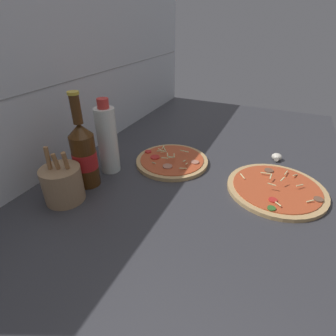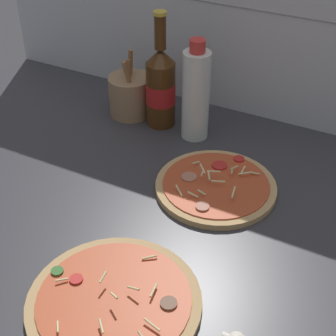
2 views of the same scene
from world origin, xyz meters
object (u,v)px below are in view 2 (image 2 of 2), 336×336
(utensil_crock, at_px, (130,95))
(oil_bottle, at_px, (196,94))
(pizza_far, at_px, (216,186))
(beer_bottle, at_px, (161,86))
(pizza_near, at_px, (114,301))

(utensil_crock, bearing_deg, oil_bottle, -6.33)
(utensil_crock, bearing_deg, pizza_far, -30.87)
(beer_bottle, distance_m, utensil_crock, 0.11)
(beer_bottle, bearing_deg, pizza_near, -69.59)
(pizza_near, relative_size, pizza_far, 1.13)
(pizza_near, bearing_deg, pizza_far, 85.46)
(pizza_far, xyz_separation_m, oil_bottle, (-0.13, 0.17, 0.11))
(oil_bottle, height_order, utensil_crock, oil_bottle)
(pizza_far, height_order, oil_bottle, oil_bottle)
(utensil_crock, bearing_deg, pizza_near, -61.82)
(beer_bottle, relative_size, utensil_crock, 1.74)
(pizza_far, distance_m, utensil_crock, 0.38)
(beer_bottle, bearing_deg, utensil_crock, 175.04)
(pizza_far, height_order, beer_bottle, beer_bottle)
(beer_bottle, distance_m, oil_bottle, 0.10)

